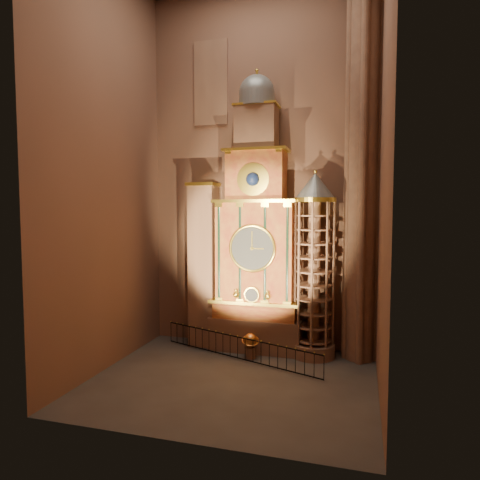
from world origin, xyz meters
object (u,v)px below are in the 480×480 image
(astronomical_clock, at_px, (256,241))
(iron_railing, at_px, (238,348))
(stair_turret, at_px, (314,267))
(portrait_tower, at_px, (204,264))
(celestial_globe, at_px, (250,343))

(astronomical_clock, height_order, iron_railing, astronomical_clock)
(stair_turret, height_order, iron_railing, stair_turret)
(astronomical_clock, xyz_separation_m, iron_railing, (-0.58, -2.06, -5.98))
(portrait_tower, xyz_separation_m, celestial_globe, (3.46, -1.63, -4.28))
(portrait_tower, xyz_separation_m, stair_turret, (6.90, -0.28, 0.12))
(stair_turret, height_order, celestial_globe, stair_turret)
(astronomical_clock, xyz_separation_m, portrait_tower, (-3.40, 0.02, -1.53))
(portrait_tower, height_order, iron_railing, portrait_tower)
(astronomical_clock, height_order, portrait_tower, astronomical_clock)
(astronomical_clock, distance_m, celestial_globe, 6.02)
(astronomical_clock, height_order, celestial_globe, astronomical_clock)
(astronomical_clock, bearing_deg, celestial_globe, -87.71)
(celestial_globe, bearing_deg, stair_turret, 21.48)
(astronomical_clock, relative_size, iron_railing, 1.67)
(celestial_globe, bearing_deg, portrait_tower, 154.77)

